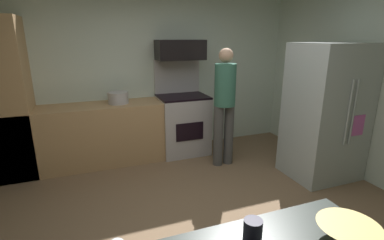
# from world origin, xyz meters

# --- Properties ---
(ground_plane) EXTENTS (5.20, 4.80, 0.02)m
(ground_plane) POSITION_xyz_m (0.00, 0.00, -0.01)
(ground_plane) COLOR #7D6247
(wall_back) EXTENTS (5.20, 0.12, 2.60)m
(wall_back) POSITION_xyz_m (0.00, 2.34, 1.30)
(wall_back) COLOR silver
(wall_back) RESTS_ON ground
(lower_cabinet_run) EXTENTS (2.40, 0.60, 0.90)m
(lower_cabinet_run) POSITION_xyz_m (-0.90, 1.98, 0.45)
(lower_cabinet_run) COLOR tan
(lower_cabinet_run) RESTS_ON ground
(cabinet_column) EXTENTS (0.60, 0.60, 2.10)m
(cabinet_column) POSITION_xyz_m (-1.90, 1.98, 1.05)
(cabinet_column) COLOR tan
(cabinet_column) RESTS_ON ground
(oven_range) EXTENTS (0.76, 0.65, 1.50)m
(oven_range) POSITION_xyz_m (0.52, 1.97, 0.51)
(oven_range) COLOR #BEB9BB
(oven_range) RESTS_ON ground
(microwave) EXTENTS (0.74, 0.38, 0.30)m
(microwave) POSITION_xyz_m (0.52, 2.06, 1.65)
(microwave) COLOR black
(microwave) RESTS_ON oven_range
(refrigerator) EXTENTS (0.88, 0.75, 1.78)m
(refrigerator) POSITION_xyz_m (2.03, 0.53, 0.89)
(refrigerator) COLOR silver
(refrigerator) RESTS_ON ground
(person_cook) EXTENTS (0.31, 0.30, 1.70)m
(person_cook) POSITION_xyz_m (0.93, 1.30, 0.96)
(person_cook) COLOR #505050
(person_cook) RESTS_ON ground
(mixing_bowl_prep) EXTENTS (0.29, 0.29, 0.09)m
(mixing_bowl_prep) POSITION_xyz_m (0.21, -1.43, 0.95)
(mixing_bowl_prep) COLOR #E9CA70
(mixing_bowl_prep) RESTS_ON counter_island
(mug_tea) EXTENTS (0.09, 0.09, 0.10)m
(mug_tea) POSITION_xyz_m (-0.20, -1.25, 0.95)
(mug_tea) COLOR black
(mug_tea) RESTS_ON counter_island
(stock_pot) EXTENTS (0.30, 0.30, 0.17)m
(stock_pot) POSITION_xyz_m (-0.47, 1.98, 0.98)
(stock_pot) COLOR #BCB8BD
(stock_pot) RESTS_ON lower_cabinet_run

